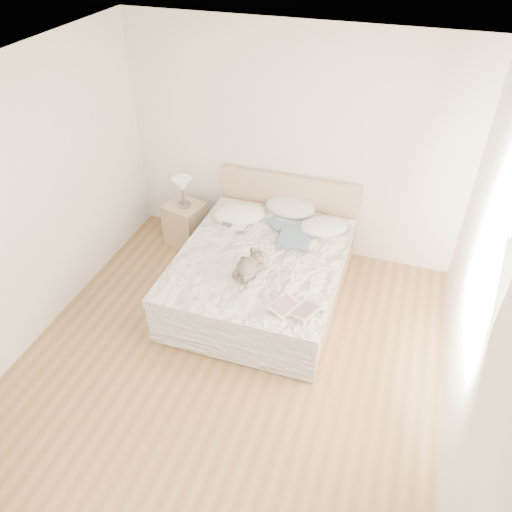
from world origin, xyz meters
name	(u,v)px	position (x,y,z in m)	size (l,w,h in m)	color
floor	(225,370)	(0.00, 0.00, 0.00)	(4.00, 4.50, 0.00)	brown
ceiling	(210,92)	(0.00, 0.00, 2.70)	(4.00, 4.50, 0.00)	white
wall_back	(292,146)	(0.00, 2.25, 1.35)	(4.00, 0.02, 2.70)	white
wall_left	(14,217)	(-2.00, 0.00, 1.35)	(0.02, 4.50, 2.70)	white
wall_right	(483,314)	(2.00, 0.00, 1.35)	(0.02, 4.50, 2.70)	white
window	(484,277)	(1.99, 0.30, 1.45)	(0.02, 1.30, 1.10)	white
bed	(263,272)	(0.00, 1.19, 0.31)	(1.72, 2.14, 1.00)	tan
nightstand	(186,224)	(-1.25, 1.84, 0.28)	(0.45, 0.40, 0.56)	tan
table_lamp	(182,186)	(-1.23, 1.83, 0.83)	(0.28, 0.28, 0.38)	#534F48
pillow_left	(239,214)	(-0.47, 1.74, 0.64)	(0.61, 0.42, 0.18)	white
pillow_middle	(290,207)	(0.05, 2.08, 0.64)	(0.63, 0.44, 0.19)	white
pillow_right	(323,227)	(0.52, 1.79, 0.64)	(0.54, 0.38, 0.16)	white
blouse	(295,235)	(0.26, 1.54, 0.63)	(0.53, 0.57, 0.02)	#405570
photo_book	(234,225)	(-0.45, 1.52, 0.63)	(0.31, 0.21, 0.02)	white
childrens_book	(295,308)	(0.56, 0.39, 0.63)	(0.41, 0.28, 0.03)	beige
teddy_bear	(247,272)	(-0.03, 0.73, 0.65)	(0.26, 0.37, 0.19)	brown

